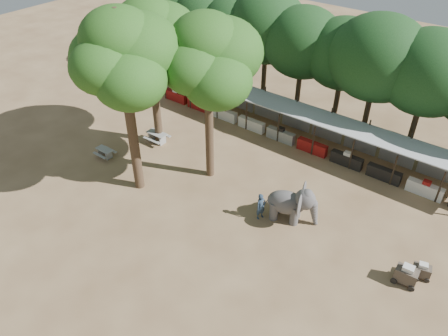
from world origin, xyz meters
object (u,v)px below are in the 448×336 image
Objects in this scene: yard_tree_center at (123,57)px; picnic_table_near at (105,152)px; elephant at (292,203)px; picnic_table_far at (157,136)px; yard_tree_back at (208,59)px; cart_back at (422,270)px; yard_tree_left at (150,39)px; cart_front at (406,275)px; handler at (261,206)px.

picnic_table_near is (-4.52, 0.71, -8.76)m from yard_tree_center.
elephant is 2.01× the size of picnic_table_far.
yard_tree_center is 5.04m from yard_tree_back.
cart_back is (20.83, -1.08, -0.06)m from picnic_table_far.
yard_tree_left reaches higher than cart_back.
yard_tree_center is at bearing -179.82° from elephant.
yard_tree_back is at bearing 156.23° from elephant.
yard_tree_back reaches higher than cart_back.
yard_tree_back reaches higher than picnic_table_near.
cart_front is at bearing 8.46° from yard_tree_center.
handler is 9.58m from cart_back.
yard_tree_center is at bearing -126.86° from yard_tree_back.
yard_tree_back is at bearing 24.20° from picnic_table_near.
elephant is at bearing -38.05° from handler.
picnic_table_far is (0.14, -0.41, -7.66)m from yard_tree_left.
picnic_table_far is (-2.86, 4.59, -8.66)m from yard_tree_center.
yard_tree_back is 6.71× the size of picnic_table_far.
handler is at bearing 7.02° from picnic_table_near.
elephant reaches higher than picnic_table_far.
handler is (5.49, -1.82, -7.63)m from yard_tree_back.
picnic_table_near is 0.81× the size of picnic_table_far.
cart_back is at bearing 11.06° from yard_tree_center.
elephant is at bearing 10.43° from picnic_table_near.
picnic_table_near is (-14.59, -2.54, -0.82)m from elephant.
picnic_table_near is 1.05× the size of cart_front.
yard_tree_center is 6.59× the size of handler.
cart_front is (20.43, -2.41, -7.59)m from yard_tree_left.
yard_tree_center is 9.18× the size of cart_front.
yard_tree_left is 3.23× the size of elephant.
yard_tree_left is at bearing 154.67° from elephant.
handler is (-1.58, -1.07, -0.35)m from elephant.
cart_back is (0.54, 0.92, -0.12)m from cart_front.
elephant is 13.02m from picnic_table_far.
cart_front is at bearing 5.46° from picnic_table_near.
yard_tree_left is at bearing 71.05° from picnic_table_near.
elephant is 2.47× the size of picnic_table_near.
yard_tree_back is at bearing 53.14° from yard_tree_center.
yard_tree_back is 9.99× the size of cart_back.
yard_tree_center reaches higher than handler.
yard_tree_back is 16.52m from cart_front.
picnic_table_near is 1.21× the size of cart_back.
cart_front reaches higher than cart_back.
handler is at bearing -18.31° from yard_tree_back.
cart_front is at bearing -22.79° from elephant.
elephant is at bearing -6.07° from yard_tree_back.
elephant is (7.07, -0.75, -7.28)m from yard_tree_back.
elephant is 14.83m from picnic_table_near.
yard_tree_back reaches higher than elephant.
yard_tree_back is at bearing 89.64° from handler.
yard_tree_left is at bearing 120.96° from yard_tree_center.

